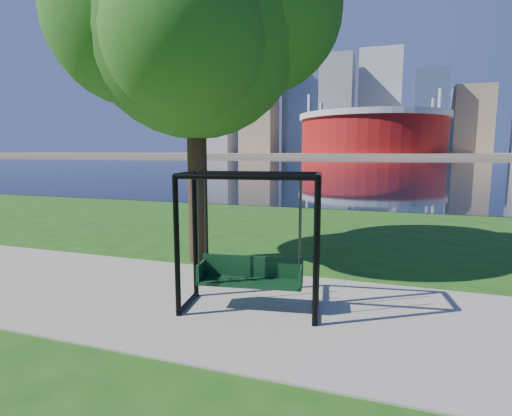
% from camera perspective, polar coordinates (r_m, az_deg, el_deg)
% --- Properties ---
extents(ground, '(900.00, 900.00, 0.00)m').
position_cam_1_polar(ground, '(7.45, 1.69, -12.93)').
color(ground, '#1E5114').
rests_on(ground, ground).
extents(path, '(120.00, 4.00, 0.03)m').
position_cam_1_polar(path, '(7.00, 0.44, -14.20)').
color(path, '#9E937F').
rests_on(path, ground).
extents(river, '(900.00, 180.00, 0.02)m').
position_cam_1_polar(river, '(108.70, 17.88, 6.20)').
color(river, black).
rests_on(river, ground).
extents(far_bank, '(900.00, 228.00, 2.00)m').
position_cam_1_polar(far_bank, '(312.66, 18.63, 7.26)').
color(far_bank, '#937F60').
rests_on(far_bank, ground).
extents(stadium, '(83.00, 83.00, 32.00)m').
position_cam_1_polar(stadium, '(242.23, 16.26, 10.40)').
color(stadium, maroon).
rests_on(stadium, far_bank).
extents(skyline, '(392.00, 66.00, 96.50)m').
position_cam_1_polar(skyline, '(327.79, 18.16, 13.41)').
color(skyline, gray).
rests_on(skyline, far_bank).
extents(swing, '(2.40, 1.32, 2.33)m').
position_cam_1_polar(swing, '(6.64, -0.84, -5.35)').
color(swing, black).
rests_on(swing, ground).
extents(park_tree, '(6.55, 5.92, 8.14)m').
position_cam_1_polar(park_tree, '(10.25, -8.94, 24.88)').
color(park_tree, black).
rests_on(park_tree, ground).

